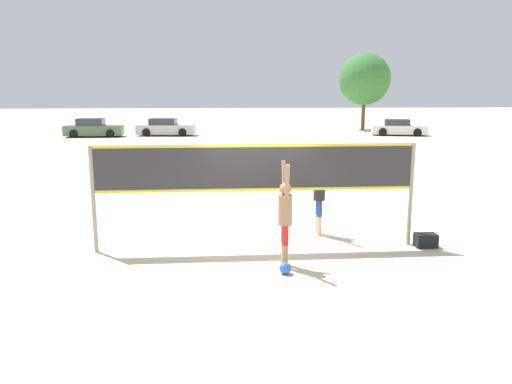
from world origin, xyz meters
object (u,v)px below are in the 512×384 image
(volleyball_net, at_px, (256,173))
(player_spiker, at_px, (285,212))
(parked_car_mid, at_px, (166,128))
(volleyball, at_px, (285,268))
(parked_car_far, at_px, (93,129))
(tree_left_cluster, at_px, (365,79))
(gear_bag, at_px, (426,240))
(player_blocker, at_px, (319,190))
(parked_car_near, at_px, (398,128))

(volleyball_net, xyz_separation_m, player_spiker, (0.48, -1.25, -0.59))
(parked_car_mid, bearing_deg, volleyball, -75.50)
(parked_car_far, bearing_deg, tree_left_cluster, 12.49)
(volleyball, bearing_deg, gear_bag, 22.93)
(player_blocker, distance_m, gear_bag, 2.72)
(volleyball, bearing_deg, parked_car_far, 109.31)
(parked_car_mid, bearing_deg, player_spiker, -75.29)
(volleyball_net, relative_size, player_blocker, 3.33)
(gear_bag, bearing_deg, volleyball_net, 176.54)
(player_spiker, bearing_deg, volleyball_net, 21.09)
(player_spiker, height_order, parked_car_far, player_spiker)
(volleyball, xyz_separation_m, tree_left_cluster, (12.46, 37.13, 4.52))
(parked_car_mid, bearing_deg, tree_left_cluster, 21.38)
(tree_left_cluster, bearing_deg, player_spiker, -108.69)
(player_spiker, xyz_separation_m, parked_car_mid, (-5.42, 31.43, -0.49))
(tree_left_cluster, bearing_deg, parked_car_mid, -163.55)
(parked_car_far, bearing_deg, parked_car_mid, 5.10)
(volleyball_net, xyz_separation_m, parked_car_mid, (-4.94, 30.18, -1.09))
(volleyball, bearing_deg, parked_car_near, 66.21)
(volleyball, relative_size, gear_bag, 0.49)
(parked_car_near, bearing_deg, parked_car_far, -167.03)
(volleyball, relative_size, parked_car_mid, 0.05)
(volleyball_net, distance_m, parked_car_mid, 30.61)
(volleyball, distance_m, gear_bag, 3.71)
(parked_car_near, bearing_deg, volleyball_net, -101.43)
(player_spiker, relative_size, volleyball, 9.09)
(volleyball_net, relative_size, gear_bag, 15.03)
(player_spiker, relative_size, parked_car_mid, 0.45)
(gear_bag, relative_size, parked_car_near, 0.10)
(parked_car_far, xyz_separation_m, tree_left_cluster, (23.40, 5.93, 3.99))
(player_spiker, distance_m, volleyball, 1.10)
(volleyball_net, xyz_separation_m, player_blocker, (1.63, 0.97, -0.58))
(parked_car_mid, distance_m, parked_car_far, 5.60)
(parked_car_far, relative_size, tree_left_cluster, 0.64)
(player_spiker, height_order, gear_bag, player_spiker)
(parked_car_mid, bearing_deg, player_blocker, -72.41)
(player_blocker, xyz_separation_m, parked_car_far, (-12.13, 28.55, -0.48))
(parked_car_near, bearing_deg, gear_bag, -94.78)
(parked_car_mid, distance_m, tree_left_cluster, 19.02)
(player_spiker, bearing_deg, tree_left_cluster, -18.69)
(player_spiker, distance_m, tree_left_cluster, 38.90)
(player_blocker, relative_size, tree_left_cluster, 0.31)
(volleyball_net, bearing_deg, volleyball, -75.44)
(volleyball_net, relative_size, tree_left_cluster, 1.02)
(volleyball, bearing_deg, player_spiker, 84.21)
(parked_car_near, xyz_separation_m, parked_car_far, (-24.44, 0.56, 0.05))
(player_blocker, relative_size, parked_car_far, 0.48)
(volleyball, xyz_separation_m, parked_car_mid, (-5.37, 31.87, 0.51))
(player_spiker, bearing_deg, player_blocker, -27.33)
(player_spiker, height_order, volleyball, player_spiker)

